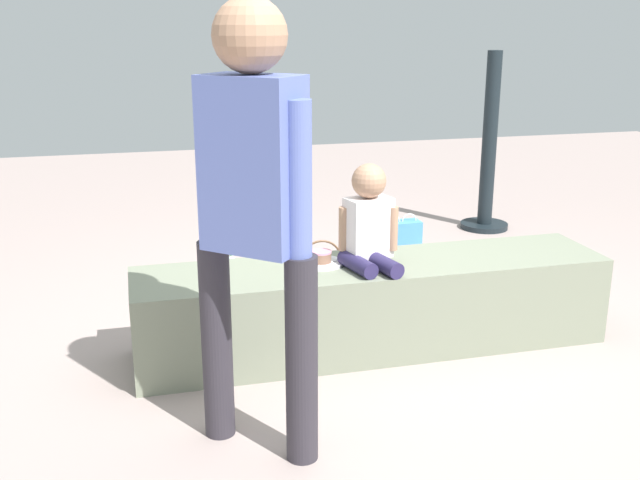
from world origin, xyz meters
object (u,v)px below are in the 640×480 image
object	(u,v)px
water_bottle_far_side	(231,269)
party_cup_red	(152,280)
water_bottle_near_gift	(468,275)
adult_standing	(254,193)
handbag_brown_canvas	(321,279)
gift_bag	(400,242)
handbag_black_leather	(371,262)
child_seated	(369,222)
cake_plate	(321,260)

from	to	relation	value
water_bottle_far_side	party_cup_red	size ratio (longest dim) A/B	2.00
water_bottle_near_gift	party_cup_red	bearing A→B (deg)	163.85
adult_standing	handbag_brown_canvas	bearing A→B (deg)	66.80
handbag_brown_canvas	water_bottle_near_gift	bearing A→B (deg)	-5.37
gift_bag	handbag_black_leather	bearing A→B (deg)	-137.59
adult_standing	water_bottle_near_gift	bearing A→B (deg)	41.86
child_seated	cake_plate	world-z (taller)	child_seated
gift_bag	water_bottle_far_side	bearing A→B (deg)	-175.01
adult_standing	handbag_brown_canvas	world-z (taller)	adult_standing
handbag_brown_canvas	child_seated	bearing A→B (deg)	-86.22
party_cup_red	handbag_black_leather	distance (m)	1.33
handbag_black_leather	handbag_brown_canvas	size ratio (longest dim) A/B	0.92
party_cup_red	cake_plate	bearing A→B (deg)	-54.41
water_bottle_near_gift	water_bottle_far_side	world-z (taller)	water_bottle_near_gift
gift_bag	handbag_black_leather	xyz separation A→B (m)	(-0.29, -0.26, -0.03)
cake_plate	gift_bag	size ratio (longest dim) A/B	0.66
water_bottle_far_side	handbag_black_leather	world-z (taller)	handbag_black_leather
cake_plate	water_bottle_far_side	xyz separation A→B (m)	(-0.29, 1.03, -0.36)
cake_plate	party_cup_red	bearing A→B (deg)	125.59
water_bottle_near_gift	handbag_black_leather	bearing A→B (deg)	147.28
child_seated	water_bottle_near_gift	distance (m)	1.17
water_bottle_far_side	adult_standing	bearing A→B (deg)	-94.64
gift_bag	water_bottle_far_side	distance (m)	1.13
party_cup_red	handbag_brown_canvas	distance (m)	1.03
party_cup_red	water_bottle_far_side	bearing A→B (deg)	-4.64
gift_bag	water_bottle_near_gift	distance (m)	0.62
cake_plate	water_bottle_near_gift	size ratio (longest dim) A/B	1.02
adult_standing	handbag_brown_canvas	xyz separation A→B (m)	(0.61, 1.41, -0.85)
party_cup_red	handbag_black_leather	size ratio (longest dim) A/B	0.30
gift_bag	party_cup_red	distance (m)	1.60
child_seated	cake_plate	xyz separation A→B (m)	(-0.21, 0.08, -0.19)
child_seated	adult_standing	distance (m)	1.02
cake_plate	party_cup_red	world-z (taller)	cake_plate
water_bottle_far_side	child_seated	bearing A→B (deg)	-65.50
party_cup_red	adult_standing	bearing A→B (deg)	-80.08
cake_plate	handbag_brown_canvas	bearing A→B (deg)	75.37
handbag_black_leather	handbag_brown_canvas	xyz separation A→B (m)	(-0.38, -0.24, 0.00)
child_seated	water_bottle_far_side	distance (m)	1.34
party_cup_red	handbag_black_leather	xyz separation A→B (m)	(1.31, -0.20, 0.07)
water_bottle_near_gift	child_seated	bearing A→B (deg)	-143.25
child_seated	party_cup_red	world-z (taller)	child_seated
child_seated	gift_bag	bearing A→B (deg)	62.71
cake_plate	handbag_black_leather	bearing A→B (deg)	57.87
adult_standing	handbag_brown_canvas	distance (m)	1.76
cake_plate	party_cup_red	xyz separation A→B (m)	(-0.77, 1.07, -0.40)
child_seated	adult_standing	size ratio (longest dim) A/B	0.30
water_bottle_far_side	party_cup_red	bearing A→B (deg)	175.36
handbag_black_leather	party_cup_red	bearing A→B (deg)	171.18
handbag_black_leather	water_bottle_far_side	bearing A→B (deg)	168.86
cake_plate	handbag_brown_canvas	size ratio (longest dim) A/B	0.63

